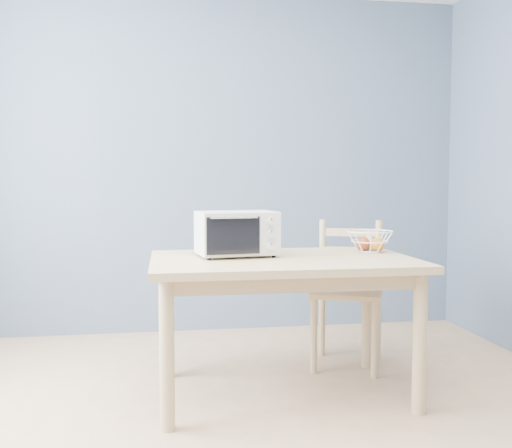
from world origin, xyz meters
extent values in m
cube|color=slate|center=(0.00, 2.25, 1.30)|extent=(4.00, 0.01, 2.60)
cube|color=tan|center=(0.30, 0.81, 0.73)|extent=(1.40, 0.90, 0.04)
cylinder|color=tan|center=(-0.32, 0.44, 0.35)|extent=(0.07, 0.07, 0.71)
cylinder|color=tan|center=(0.92, 0.44, 0.35)|extent=(0.07, 0.07, 0.71)
cylinder|color=tan|center=(-0.32, 1.18, 0.35)|extent=(0.07, 0.07, 0.71)
cylinder|color=tan|center=(0.92, 1.18, 0.35)|extent=(0.07, 0.07, 0.71)
cube|color=beige|center=(0.06, 0.91, 0.88)|extent=(0.45, 0.34, 0.23)
cube|color=black|center=(0.00, 0.90, 0.88)|extent=(0.30, 0.28, 0.18)
cube|color=black|center=(0.02, 0.75, 0.88)|extent=(0.28, 0.05, 0.20)
cylinder|color=silver|center=(0.03, 0.74, 0.97)|extent=(0.25, 0.05, 0.01)
cube|color=beige|center=(0.23, 0.79, 0.88)|extent=(0.12, 0.02, 0.21)
cylinder|color=black|center=(-0.10, 0.78, 0.76)|extent=(0.02, 0.02, 0.01)
cylinder|color=black|center=(0.25, 0.82, 0.76)|extent=(0.02, 0.02, 0.01)
cylinder|color=black|center=(-0.13, 0.99, 0.76)|extent=(0.02, 0.02, 0.01)
cylinder|color=black|center=(0.22, 1.04, 0.76)|extent=(0.02, 0.02, 0.01)
cylinder|color=silver|center=(0.23, 0.78, 0.95)|extent=(0.04, 0.02, 0.04)
cylinder|color=silver|center=(0.23, 0.78, 0.88)|extent=(0.04, 0.02, 0.04)
cylinder|color=silver|center=(0.23, 0.78, 0.82)|extent=(0.04, 0.02, 0.04)
torus|color=white|center=(0.85, 0.97, 0.87)|extent=(0.34, 0.34, 0.01)
torus|color=white|center=(0.85, 0.97, 0.81)|extent=(0.26, 0.26, 0.01)
torus|color=white|center=(0.85, 0.97, 0.76)|extent=(0.16, 0.16, 0.01)
sphere|color=#A93316|center=(0.81, 0.98, 0.80)|extent=(0.08, 0.08, 0.08)
sphere|color=#C16A16|center=(0.89, 0.95, 0.80)|extent=(0.08, 0.08, 0.08)
sphere|color=#F8B560|center=(0.85, 1.02, 0.80)|extent=(0.08, 0.08, 0.08)
cube|color=tan|center=(0.80, 1.22, 0.47)|extent=(0.56, 0.56, 0.03)
cylinder|color=tan|center=(0.56, 1.13, 0.23)|extent=(0.04, 0.04, 0.46)
cylinder|color=tan|center=(0.89, 0.98, 0.23)|extent=(0.04, 0.04, 0.46)
cylinder|color=tan|center=(0.70, 1.46, 0.23)|extent=(0.04, 0.04, 0.46)
cylinder|color=tan|center=(1.04, 1.32, 0.23)|extent=(0.04, 0.04, 0.46)
cylinder|color=tan|center=(0.70, 1.46, 0.68)|extent=(0.04, 0.04, 0.46)
cylinder|color=tan|center=(1.04, 1.32, 0.68)|extent=(0.04, 0.04, 0.46)
cube|color=tan|center=(0.87, 1.39, 0.59)|extent=(0.34, 0.16, 0.05)
cube|color=tan|center=(0.87, 1.39, 0.71)|extent=(0.34, 0.16, 0.05)
cube|color=tan|center=(0.87, 1.39, 0.83)|extent=(0.34, 0.16, 0.05)
camera|label=1|loc=(-0.32, -2.17, 1.14)|focal=40.00mm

